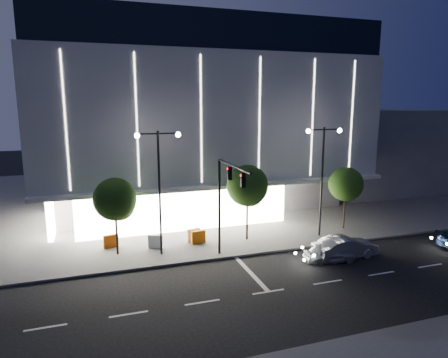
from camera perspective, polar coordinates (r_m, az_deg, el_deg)
ground at (r=24.95m, az=0.55°, el=-14.98°), size 160.00×160.00×0.00m
sidewalk_museum at (r=48.10m, az=-3.07°, el=-2.10°), size 70.00×40.00×0.15m
museum at (r=44.76m, az=-5.14°, el=8.79°), size 30.00×25.80×18.00m
annex_building at (r=56.47m, az=17.96°, el=4.39°), size 16.00×20.00×10.00m
traffic_mast at (r=26.59m, az=0.28°, el=-1.84°), size 0.33×5.89×7.07m
street_lamp_west at (r=28.01m, az=-9.26°, el=0.61°), size 3.16×0.36×9.00m
street_lamp_east at (r=32.63m, az=13.90°, el=1.88°), size 3.16×0.36×9.00m
tree_left at (r=29.10m, az=-15.26°, el=-3.12°), size 3.02×3.02×5.72m
tree_mid at (r=31.13m, az=3.40°, el=-1.28°), size 3.25×3.25×6.15m
tree_right at (r=35.50m, az=17.02°, el=-0.97°), size 2.91×2.91×5.51m
car_lead at (r=29.05m, az=14.89°, el=-10.21°), size 3.77×1.92×1.23m
car_second at (r=29.97m, az=16.94°, el=-9.31°), size 4.80×1.83×1.56m
barrier_a at (r=31.43m, az=-15.85°, el=-8.55°), size 1.13×0.47×1.00m
barrier_b at (r=30.65m, az=-9.74°, el=-8.78°), size 1.11×0.68×1.00m
barrier_c at (r=31.23m, az=-3.67°, el=-8.27°), size 1.12×0.34×1.00m
barrier_d at (r=31.75m, az=-4.39°, el=-7.95°), size 1.13×0.53×1.00m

